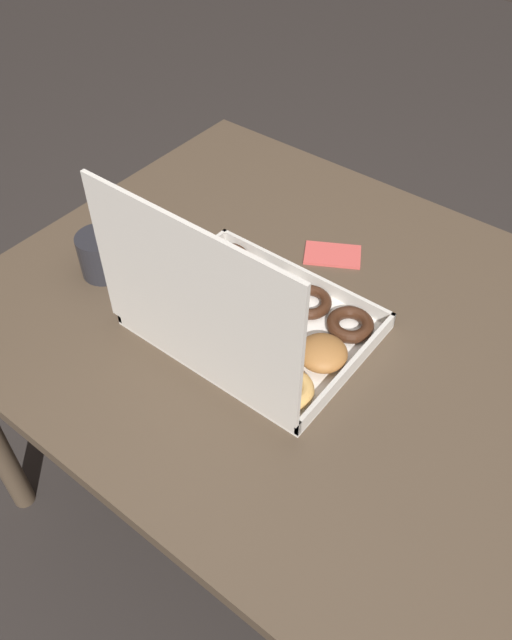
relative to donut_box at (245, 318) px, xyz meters
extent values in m
plane|color=#2D2826|center=(-0.02, -0.11, -0.77)|extent=(8.00, 8.00, 0.00)
cube|color=#4C3D2D|center=(-0.02, -0.11, -0.07)|extent=(1.18, 1.00, 0.03)
cylinder|color=#4C3D2D|center=(0.52, -0.56, -0.43)|extent=(0.06, 0.06, 0.68)
cube|color=silver|center=(0.00, -0.04, -0.05)|extent=(0.42, 0.31, 0.01)
cube|color=beige|center=(0.00, -0.19, -0.03)|extent=(0.42, 0.01, 0.03)
cube|color=beige|center=(0.00, 0.12, -0.03)|extent=(0.42, 0.01, 0.03)
cube|color=beige|center=(-0.20, -0.04, -0.03)|extent=(0.01, 0.31, 0.03)
cube|color=beige|center=(0.21, -0.04, -0.03)|extent=(0.01, 0.31, 0.03)
cube|color=beige|center=(0.00, 0.12, 0.14)|extent=(0.42, 0.01, 0.30)
torus|color=#381E11|center=(-0.14, -0.13, -0.04)|extent=(0.09, 0.09, 0.02)
torus|color=#381E11|center=(-0.05, -0.14, -0.04)|extent=(0.09, 0.09, 0.02)
torus|color=black|center=(0.06, -0.13, -0.04)|extent=(0.09, 0.09, 0.02)
torus|color=#381E11|center=(0.16, -0.14, -0.04)|extent=(0.09, 0.09, 0.02)
ellipsoid|color=#9E6633|center=(-0.15, -0.04, -0.03)|extent=(0.09, 0.09, 0.04)
torus|color=#B77A38|center=(-0.04, -0.03, -0.04)|extent=(0.09, 0.09, 0.02)
torus|color=black|center=(0.06, -0.04, -0.04)|extent=(0.09, 0.09, 0.02)
torus|color=pink|center=(0.16, -0.04, -0.04)|extent=(0.09, 0.09, 0.02)
torus|color=tan|center=(-0.14, 0.06, -0.04)|extent=(0.09, 0.09, 0.03)
torus|color=#B77A38|center=(-0.04, 0.07, -0.04)|extent=(0.09, 0.09, 0.03)
torus|color=#381E11|center=(0.06, 0.07, -0.04)|extent=(0.09, 0.09, 0.02)
torus|color=white|center=(0.16, 0.06, -0.04)|extent=(0.09, 0.09, 0.03)
cylinder|color=#232328|center=(0.35, 0.03, -0.01)|extent=(0.09, 0.09, 0.09)
cylinder|color=black|center=(0.35, 0.03, 0.03)|extent=(0.08, 0.08, 0.01)
cube|color=#CC4C47|center=(0.00, -0.30, -0.05)|extent=(0.14, 0.12, 0.01)
camera|label=1|loc=(-0.50, 0.61, 0.81)|focal=35.00mm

